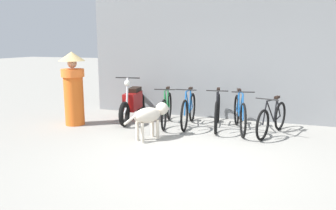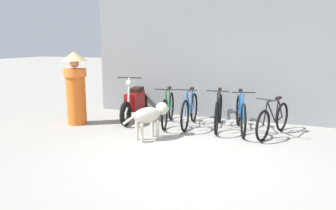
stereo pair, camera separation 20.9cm
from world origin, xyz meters
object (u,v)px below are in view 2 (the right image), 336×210
Objects in this scene: bicycle_1 at (190,111)px; person_in_robes at (76,85)px; bicycle_3 at (241,114)px; bicycle_4 at (273,120)px; stray_dog at (150,115)px; bicycle_0 at (168,109)px; motorcycle at (135,103)px; bicycle_2 at (218,112)px.

person_in_robes reaches higher than bicycle_1.
bicycle_3 is 1.10× the size of bicycle_4.
person_in_robes is (-2.11, 0.47, 0.43)m from stray_dog.
bicycle_1 reaches higher than bicycle_4.
bicycle_3 is 1.98m from stray_dog.
bicycle_1 reaches higher than stray_dog.
stray_dog is (0.08, -1.15, 0.12)m from bicycle_0.
bicycle_4 is 0.82× the size of motorcycle.
bicycle_1 is 0.65m from bicycle_2.
bicycle_0 is 0.87× the size of motorcycle.
motorcycle is (-3.30, 0.27, 0.09)m from bicycle_4.
person_in_robes reaches higher than bicycle_0.
bicycle_3 is (0.50, -0.08, 0.01)m from bicycle_2.
bicycle_3 reaches higher than bicycle_4.
motorcycle is at bearing 66.13° from stray_dog.
bicycle_1 is at bearing -105.63° from bicycle_3.
bicycle_3 is 0.68m from bicycle_4.
motorcycle is at bearing -108.44° from bicycle_3.
motorcycle is (-0.96, 0.21, 0.06)m from bicycle_0.
bicycle_0 is 0.98× the size of person_in_robes.
bicycle_4 is at bearing 160.88° from person_in_robes.
bicycle_2 is (1.16, 0.12, 0.01)m from bicycle_0.
stray_dog is 0.60× the size of person_in_robes.
motorcycle is 1.87× the size of stray_dog.
bicycle_1 is 0.87× the size of motorcycle.
bicycle_4 is 3.31m from motorcycle.
stray_dog is at bearing -48.72° from bicycle_2.
person_in_robes reaches higher than bicycle_3.
bicycle_0 reaches higher than bicycle_4.
person_in_robes reaches higher than motorcycle.
bicycle_1 is 0.97× the size of person_in_robes.
bicycle_0 is 1.63× the size of stray_dog.
person_in_robes is (-3.19, -0.80, 0.55)m from bicycle_2.
bicycle_0 is 1.66m from bicycle_3.
person_in_robes is (-2.03, -0.68, 0.55)m from bicycle_0.
stray_dog is at bearing 29.20° from motorcycle.
bicycle_4 is (0.67, -0.10, -0.04)m from bicycle_3.
bicycle_1 is 1.63× the size of stray_dog.
bicycle_0 is at bearing 69.61° from motorcycle.
person_in_robes is at bearing 106.24° from stray_dog.
bicycle_3 is 2.63m from motorcycle.
bicycle_0 is 1.17m from bicycle_2.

